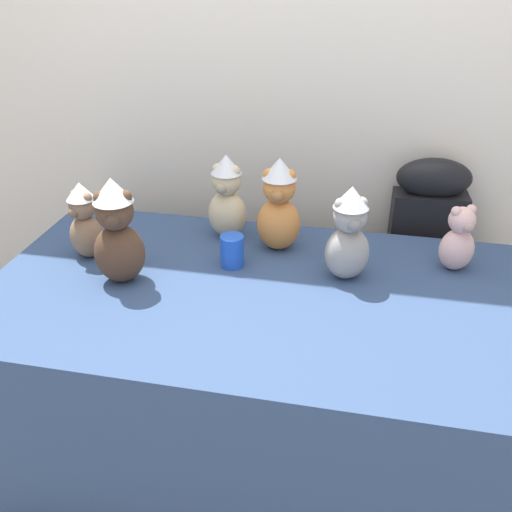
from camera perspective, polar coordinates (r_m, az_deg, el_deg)
ground_plane at (r=2.13m, az=-1.50°, el=-23.66°), size 10.00×10.00×0.00m
wall_back at (r=2.30m, az=3.97°, el=18.95°), size 7.00×0.08×2.60m
display_table at (r=2.04m, az=-0.00°, el=-11.94°), size 1.73×0.97×0.72m
instrument_case at (r=2.45m, az=15.86°, el=-1.56°), size 0.29×0.14×0.99m
teddy_bear_blush at (r=2.00m, az=19.41°, el=1.49°), size 0.15×0.14×0.23m
teddy_bear_ash at (r=1.84m, az=9.17°, el=2.10°), size 0.18×0.16×0.32m
teddy_bear_cocoa at (r=1.84m, az=-13.60°, el=2.27°), size 0.19×0.17×0.35m
teddy_bear_ginger at (r=1.99m, az=2.28°, el=4.99°), size 0.16×0.14×0.34m
teddy_bear_sand at (r=2.09m, az=-2.89°, el=5.80°), size 0.16×0.14×0.32m
teddy_bear_mocha at (r=2.04m, az=-16.63°, el=3.33°), size 0.15×0.14×0.27m
party_cup_blue at (r=1.93m, az=-2.38°, el=0.51°), size 0.08×0.08×0.11m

